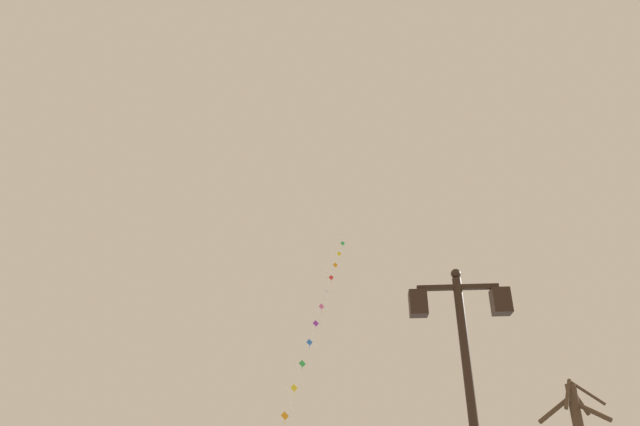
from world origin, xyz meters
name	(u,v)px	position (x,y,z in m)	size (l,w,h in m)	color
twin_lantern_lamp_post	(466,357)	(2.92, 7.75, 3.20)	(1.57, 0.28, 4.60)	black
kite_train	(315,326)	(-1.31, 28.32, 8.86)	(3.00, 15.72, 17.13)	brown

